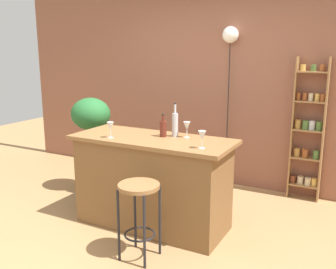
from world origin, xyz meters
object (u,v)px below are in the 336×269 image
at_px(spice_shelf, 308,132).
at_px(wine_glass_right, 202,136).
at_px(plant_stool, 93,174).
at_px(wine_glass_center, 187,126).
at_px(bar_stool, 139,203).
at_px(wine_glass_left, 110,127).
at_px(pendant_globe_light, 230,37).
at_px(potted_plant, 91,118).
at_px(bottle_spirits_clear, 163,128).
at_px(bottle_soda_blue, 175,124).

xyz_separation_m(spice_shelf, wine_glass_right, (-0.68, -1.68, 0.22)).
bearing_deg(plant_stool, wine_glass_center, -11.48).
relative_size(plant_stool, wine_glass_right, 2.96).
distance_m(bar_stool, wine_glass_left, 0.91).
xyz_separation_m(bar_stool, pendant_globe_light, (0.04, 2.16, 1.46)).
relative_size(potted_plant, wine_glass_right, 4.60).
relative_size(bar_stool, bottle_spirits_clear, 2.92).
bearing_deg(bottle_soda_blue, plant_stool, 166.93).
distance_m(wine_glass_left, wine_glass_right, 0.98).
xyz_separation_m(spice_shelf, bottle_soda_blue, (-1.11, -1.36, 0.24)).
relative_size(bottle_spirits_clear, pendant_globe_light, 0.11).
bearing_deg(wine_glass_center, pendant_globe_light, 91.89).
xyz_separation_m(bar_stool, bottle_soda_blue, (-0.04, 0.77, 0.56)).
height_order(wine_glass_right, pendant_globe_light, pendant_globe_light).
distance_m(potted_plant, wine_glass_center, 1.52).
bearing_deg(bottle_spirits_clear, bar_stool, -78.17).
height_order(potted_plant, bottle_soda_blue, bottle_soda_blue).
bearing_deg(plant_stool, pendant_globe_light, 36.69).
bearing_deg(wine_glass_left, bottle_spirits_clear, 33.84).
relative_size(plant_stool, potted_plant, 0.64).
height_order(bar_stool, bottle_spirits_clear, bottle_spirits_clear).
bearing_deg(wine_glass_left, spice_shelf, 46.04).
distance_m(bottle_spirits_clear, wine_glass_left, 0.53).
bearing_deg(potted_plant, plant_stool, 0.00).
xyz_separation_m(bottle_spirits_clear, wine_glass_right, (0.54, -0.25, 0.03)).
bearing_deg(spice_shelf, bottle_spirits_clear, -130.50).
relative_size(plant_stool, wine_glass_left, 2.96).
distance_m(bar_stool, wine_glass_center, 0.96).
bearing_deg(wine_glass_left, bottle_soda_blue, 33.47).
relative_size(bottle_spirits_clear, wine_glass_left, 1.45).
bearing_deg(spice_shelf, wine_glass_center, -126.18).
height_order(bottle_spirits_clear, wine_glass_left, bottle_spirits_clear).
xyz_separation_m(spice_shelf, wine_glass_center, (-0.98, -1.35, 0.22)).
height_order(plant_stool, pendant_globe_light, pendant_globe_light).
xyz_separation_m(plant_stool, bottle_spirits_clear, (1.25, -0.38, 0.80)).
bearing_deg(bottle_soda_blue, wine_glass_center, 5.99).
xyz_separation_m(bottle_spirits_clear, pendant_globe_light, (0.19, 1.45, 0.94)).
bearing_deg(plant_stool, bottle_soda_blue, -13.07).
relative_size(bottle_soda_blue, wine_glass_right, 2.12).
height_order(plant_stool, bottle_soda_blue, bottle_soda_blue).
xyz_separation_m(bar_stool, bottle_spirits_clear, (-0.15, 0.71, 0.52)).
bearing_deg(bottle_spirits_clear, pendant_globe_light, 82.68).
xyz_separation_m(bar_stool, potted_plant, (-1.40, 1.09, 0.46)).
distance_m(bottle_soda_blue, wine_glass_right, 0.54).
relative_size(potted_plant, bottle_soda_blue, 2.17).
bearing_deg(spice_shelf, bottle_soda_blue, -129.30).
bearing_deg(wine_glass_center, wine_glass_left, -150.94).
bearing_deg(bottle_spirits_clear, spice_shelf, 49.50).
distance_m(bar_stool, bottle_soda_blue, 0.96).
relative_size(wine_glass_center, pendant_globe_light, 0.08).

